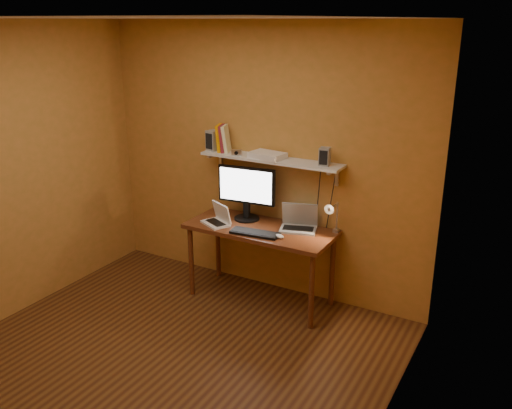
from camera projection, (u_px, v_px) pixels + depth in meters
The scene contains 14 objects.
room at pixel (155, 209), 3.90m from camera, with size 3.44×3.24×2.64m.
desk at pixel (260, 236), 5.09m from camera, with size 1.40×0.60×0.75m.
wall_shelf at pixel (271, 160), 5.02m from camera, with size 1.40×0.25×0.21m.
monitor at pixel (247, 190), 5.17m from camera, with size 0.58×0.27×0.52m.
laptop at pixel (299, 222), 5.00m from camera, with size 0.38×0.32×0.24m.
netbook at pixel (218, 218), 5.13m from camera, with size 0.32×0.29×0.20m.
keyboard at pixel (255, 233), 4.89m from camera, with size 0.45×0.15×0.02m, color black.
mouse at pixel (279, 236), 4.81m from camera, with size 0.09×0.06×0.03m, color white.
desk_lamp at pixel (333, 214), 4.79m from camera, with size 0.09×0.23×0.38m.
speaker_left at pixel (213, 140), 5.28m from camera, with size 0.11×0.11×0.20m, color gray.
speaker_right at pixel (325, 157), 4.73m from camera, with size 0.09×0.09×0.16m, color gray.
books at pixel (223, 138), 5.22m from camera, with size 0.18×0.19×0.26m.
shelf_camera at pixel (237, 153), 5.09m from camera, with size 0.10×0.06×0.06m.
router at pixel (267, 155), 5.00m from camera, with size 0.32×0.21×0.05m, color white.
Camera 1 is at (2.43, -2.85, 2.59)m, focal length 38.00 mm.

